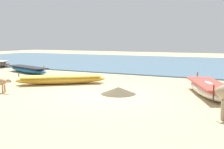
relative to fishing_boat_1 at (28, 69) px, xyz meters
name	(u,v)px	position (x,y,z in m)	size (l,w,h in m)	color
ground	(105,96)	(8.45, -4.52, -0.25)	(80.00, 80.00, 0.00)	tan
sea_water	(183,63)	(8.45, 12.11, -0.21)	(60.00, 20.00, 0.08)	slate
fishing_boat_1	(28,69)	(0.00, 0.00, 0.00)	(4.66, 2.31, 0.65)	#1E669E
fishing_boat_2	(62,79)	(5.03, -2.86, 0.00)	(4.26, 3.51, 0.64)	gold
fishing_boat_4	(208,88)	(12.32, -2.54, 0.05)	(2.56, 4.24, 0.75)	beige
calf_near_tan	(0,82)	(3.99, -5.91, 0.21)	(0.97, 0.41, 0.63)	tan
debris_pile_0	(118,90)	(8.82, -3.94, -0.09)	(1.52, 1.52, 0.31)	brown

